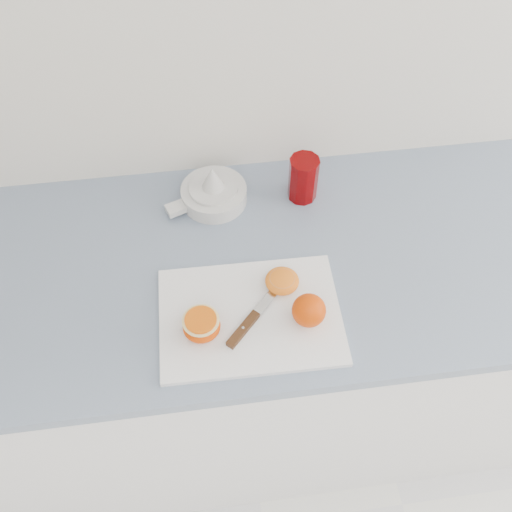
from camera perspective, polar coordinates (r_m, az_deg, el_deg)
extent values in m
cube|color=white|center=(1.66, 1.24, -9.60)|extent=(2.31, 0.60, 0.86)
cube|color=gray|center=(1.28, 1.59, -0.51)|extent=(2.37, 0.64, 0.03)
cube|color=white|center=(1.18, -0.58, -6.04)|extent=(0.38, 0.27, 0.01)
sphere|color=#F54A06|center=(1.14, 5.31, -5.44)|extent=(0.07, 0.07, 0.07)
ellipsoid|color=#F54A06|center=(1.14, -5.47, -6.99)|extent=(0.08, 0.08, 0.04)
cylinder|color=#F2DE8B|center=(1.12, -5.55, -6.43)|extent=(0.07, 0.07, 0.00)
cylinder|color=#EF4200|center=(1.12, -5.56, -6.37)|extent=(0.06, 0.06, 0.00)
ellipsoid|color=orange|center=(1.20, 2.62, -2.50)|extent=(0.07, 0.07, 0.03)
cylinder|color=#D5743A|center=(1.19, 2.64, -2.25)|extent=(0.05, 0.05, 0.00)
cube|color=#4E2715|center=(1.15, -1.30, -7.34)|extent=(0.08, 0.08, 0.01)
cube|color=#B7B7BC|center=(1.19, 1.73, -3.69)|extent=(0.10, 0.10, 0.00)
cylinder|color=#B7B7BC|center=(1.15, -1.30, -7.34)|extent=(0.01, 0.01, 0.01)
cylinder|color=white|center=(1.37, -4.22, 6.15)|extent=(0.16, 0.16, 0.04)
cylinder|color=white|center=(1.35, -4.28, 6.83)|extent=(0.12, 0.12, 0.01)
cone|color=white|center=(1.33, -4.36, 7.81)|extent=(0.05, 0.05, 0.06)
cube|color=white|center=(1.35, -7.89, 4.76)|extent=(0.06, 0.05, 0.02)
ellipsoid|color=orange|center=(1.35, -3.63, 6.99)|extent=(0.01, 0.01, 0.00)
ellipsoid|color=orange|center=(1.35, -5.10, 7.16)|extent=(0.01, 0.01, 0.00)
ellipsoid|color=orange|center=(1.34, -4.09, 6.55)|extent=(0.01, 0.01, 0.00)
ellipsoid|color=orange|center=(1.36, -3.68, 7.54)|extent=(0.01, 0.01, 0.00)
cylinder|color=#680001|center=(1.35, 4.74, 7.68)|extent=(0.07, 0.07, 0.11)
cylinder|color=#CA4C12|center=(1.38, 4.62, 6.42)|extent=(0.06, 0.06, 0.02)
cylinder|color=#680001|center=(1.31, 4.91, 9.46)|extent=(0.07, 0.07, 0.00)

